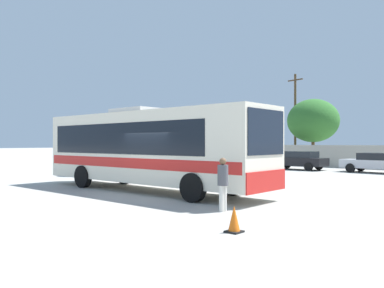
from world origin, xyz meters
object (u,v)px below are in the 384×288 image
(roadside_tree_midleft, at_px, (313,121))
(traffic_cone_on_apron, at_px, (234,219))
(utility_pole_near, at_px, (295,117))
(roadside_tree_left, at_px, (248,124))
(vendor_umbrella_near_gate_blue, at_px, (88,147))
(parked_car_second_black, at_px, (298,160))
(coach_bus_cream_red, at_px, (147,146))
(parked_car_leftmost_white, at_px, (241,158))
(attendant_by_bus_door, at_px, (223,181))
(parked_car_third_silver, at_px, (376,162))

(roadside_tree_midleft, relative_size, traffic_cone_on_apron, 9.99)
(utility_pole_near, relative_size, roadside_tree_left, 1.59)
(vendor_umbrella_near_gate_blue, distance_m, parked_car_second_black, 16.08)
(roadside_tree_left, bearing_deg, utility_pole_near, -10.66)
(coach_bus_cream_red, bearing_deg, roadside_tree_left, 114.46)
(vendor_umbrella_near_gate_blue, xyz_separation_m, parked_car_leftmost_white, (2.24, 14.22, -1.03))
(utility_pole_near, distance_m, traffic_cone_on_apron, 32.47)
(roadside_tree_left, bearing_deg, attendant_by_bus_door, -58.15)
(traffic_cone_on_apron, bearing_deg, vendor_umbrella_near_gate_blue, 156.84)
(attendant_by_bus_door, bearing_deg, utility_pole_near, 112.25)
(coach_bus_cream_red, height_order, parked_car_leftmost_white, coach_bus_cream_red)
(utility_pole_near, bearing_deg, roadside_tree_left, 169.34)
(coach_bus_cream_red, relative_size, parked_car_second_black, 2.62)
(parked_car_third_silver, bearing_deg, attendant_by_bus_door, -86.62)
(vendor_umbrella_near_gate_blue, bearing_deg, coach_bus_cream_red, -18.28)
(parked_car_leftmost_white, xyz_separation_m, traffic_cone_on_apron, (14.11, -21.21, -0.48))
(roadside_tree_midleft, bearing_deg, utility_pole_near, 167.98)
(roadside_tree_midleft, bearing_deg, attendant_by_bus_door, -71.34)
(attendant_by_bus_door, relative_size, roadside_tree_midleft, 0.26)
(vendor_umbrella_near_gate_blue, distance_m, roadside_tree_midleft, 22.74)
(parked_car_third_silver, bearing_deg, utility_pole_near, 142.03)
(attendant_by_bus_door, distance_m, parked_car_second_black, 20.22)
(vendor_umbrella_near_gate_blue, bearing_deg, roadside_tree_midleft, 76.17)
(attendant_by_bus_door, distance_m, roadside_tree_left, 33.80)
(parked_car_third_silver, bearing_deg, traffic_cone_on_apron, -82.02)
(parked_car_second_black, relative_size, roadside_tree_midleft, 0.70)
(utility_pole_near, bearing_deg, vendor_umbrella_near_gate_blue, -98.37)
(parked_car_third_silver, distance_m, roadside_tree_midleft, 11.39)
(parked_car_leftmost_white, distance_m, utility_pole_near, 9.15)
(parked_car_leftmost_white, relative_size, roadside_tree_left, 0.74)
(attendant_by_bus_door, height_order, roadside_tree_midleft, roadside_tree_midleft)
(utility_pole_near, distance_m, roadside_tree_left, 6.69)
(vendor_umbrella_near_gate_blue, bearing_deg, parked_car_leftmost_white, 81.04)
(roadside_tree_left, distance_m, traffic_cone_on_apron, 36.59)
(parked_car_third_silver, xyz_separation_m, roadside_tree_midleft, (-7.92, 7.38, 3.52))
(vendor_umbrella_near_gate_blue, relative_size, parked_car_leftmost_white, 0.50)
(attendant_by_bus_door, distance_m, parked_car_leftmost_white, 22.73)
(parked_car_leftmost_white, distance_m, traffic_cone_on_apron, 25.48)
(coach_bus_cream_red, relative_size, vendor_umbrella_near_gate_blue, 5.51)
(parked_car_leftmost_white, xyz_separation_m, parked_car_second_black, (5.41, -0.11, -0.01))
(vendor_umbrella_near_gate_blue, height_order, parked_car_second_black, vendor_umbrella_near_gate_blue)
(traffic_cone_on_apron, bearing_deg, parked_car_third_silver, 97.98)
(parked_car_second_black, bearing_deg, traffic_cone_on_apron, -67.60)
(parked_car_leftmost_white, bearing_deg, parked_car_second_black, -1.21)
(attendant_by_bus_door, height_order, roadside_tree_left, roadside_tree_left)
(attendant_by_bus_door, bearing_deg, parked_car_second_black, 109.73)
(parked_car_third_silver, relative_size, utility_pole_near, 0.51)
(coach_bus_cream_red, distance_m, attendant_by_bus_door, 6.10)
(vendor_umbrella_near_gate_blue, relative_size, roadside_tree_midleft, 0.33)
(coach_bus_cream_red, height_order, parked_car_second_black, coach_bus_cream_red)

